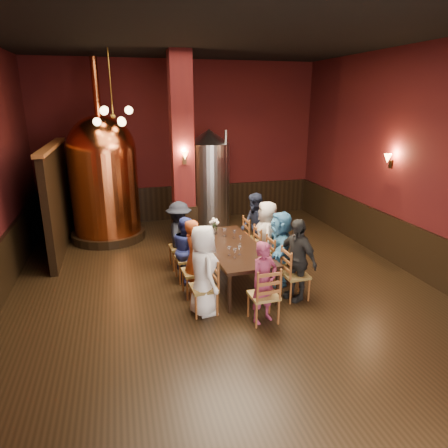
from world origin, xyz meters
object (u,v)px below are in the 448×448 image
object	(u,v)px
person_1	(194,258)
copper_kettle	(104,177)
rose_vase	(215,224)
dining_table	(233,249)
person_0	(203,270)
person_2	(186,249)
steel_vessel	(209,179)

from	to	relation	value
person_1	copper_kettle	bearing A→B (deg)	18.12
person_1	rose_vase	world-z (taller)	person_1
dining_table	person_0	distance (m)	1.32
person_2	rose_vase	xyz separation A→B (m)	(0.69, 0.48, 0.32)
person_1	dining_table	bearing A→B (deg)	-71.14
person_1	person_2	distance (m)	0.66
copper_kettle	steel_vessel	size ratio (longest dim) A/B	1.63
steel_vessel	rose_vase	world-z (taller)	steel_vessel
dining_table	person_2	distance (m)	0.91
person_0	copper_kettle	world-z (taller)	copper_kettle
rose_vase	person_2	bearing A→B (deg)	-144.90
copper_kettle	steel_vessel	xyz separation A→B (m)	(2.79, 0.42, -0.26)
rose_vase	copper_kettle	bearing A→B (deg)	131.41
dining_table	person_1	size ratio (longest dim) A/B	1.69
dining_table	steel_vessel	size ratio (longest dim) A/B	0.91
person_2	rose_vase	bearing A→B (deg)	-67.21
dining_table	rose_vase	size ratio (longest dim) A/B	7.07
person_2	copper_kettle	world-z (taller)	copper_kettle
person_2	copper_kettle	bearing A→B (deg)	14.73
person_2	steel_vessel	world-z (taller)	steel_vessel
dining_table	person_2	bearing A→B (deg)	158.78
dining_table	person_2	size ratio (longest dim) A/B	1.87
dining_table	copper_kettle	bearing A→B (deg)	123.40
person_2	rose_vase	world-z (taller)	person_2
person_0	person_1	xyz separation A→B (m)	(-0.03, 0.67, -0.05)
dining_table	person_0	xyz separation A→B (m)	(-0.80, -1.04, 0.08)
person_2	copper_kettle	size ratio (longest dim) A/B	0.30
dining_table	copper_kettle	world-z (taller)	copper_kettle
copper_kettle	rose_vase	bearing A→B (deg)	-48.59
dining_table	person_2	world-z (taller)	person_2
steel_vessel	rose_vase	distance (m)	3.02
person_0	steel_vessel	xyz separation A→B (m)	(1.19, 4.75, 0.57)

